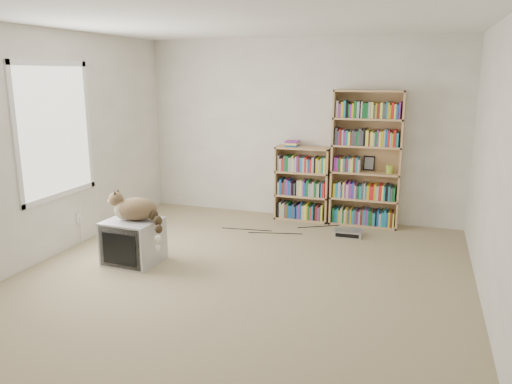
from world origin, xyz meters
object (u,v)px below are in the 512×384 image
(bookcase_tall, at_px, (366,162))
(dvd_player, at_px, (349,233))
(cat, at_px, (139,213))
(crt_tv, at_px, (134,241))
(bookcase_short, at_px, (303,186))

(bookcase_tall, height_order, dvd_player, bookcase_tall)
(cat, xyz_separation_m, bookcase_tall, (2.12, 2.23, 0.29))
(crt_tv, relative_size, cat, 0.80)
(bookcase_tall, xyz_separation_m, bookcase_short, (-0.86, -0.00, -0.38))
(cat, distance_m, bookcase_short, 2.57)
(crt_tv, xyz_separation_m, dvd_player, (2.10, 1.66, -0.20))
(crt_tv, height_order, bookcase_short, bookcase_short)
(cat, xyz_separation_m, bookcase_short, (1.26, 2.23, -0.09))
(bookcase_short, bearing_deg, bookcase_tall, 0.07)
(crt_tv, distance_m, cat, 0.34)
(crt_tv, relative_size, bookcase_short, 0.56)
(dvd_player, bearing_deg, cat, -141.84)
(dvd_player, bearing_deg, bookcase_short, 141.11)
(cat, relative_size, bookcase_tall, 0.40)
(crt_tv, bearing_deg, cat, 3.13)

